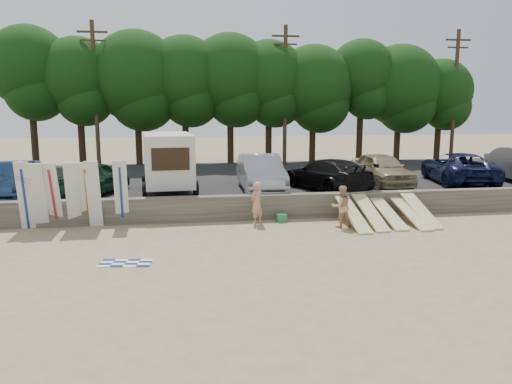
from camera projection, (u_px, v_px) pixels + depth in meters
ground at (324, 236)px, 17.67m from camera, size 120.00×120.00×0.00m
seawall at (303, 206)px, 20.51m from camera, size 44.00×0.50×1.00m
parking_lot at (270, 182)px, 27.84m from camera, size 44.00×14.50×0.70m
treeline at (242, 79)px, 33.61m from camera, size 32.87×5.99×8.91m
utility_poles at (285, 93)px, 32.64m from camera, size 25.80×0.26×9.00m
box_trailer at (168, 160)px, 22.44m from camera, size 2.60×4.27×2.62m
car_0 at (14, 180)px, 21.19m from camera, size 1.60×4.55×1.50m
car_1 at (93, 178)px, 21.85m from camera, size 3.16×4.72×1.49m
car_2 at (261, 173)px, 22.78m from camera, size 1.84×5.06×1.66m
car_3 at (327, 174)px, 23.09m from camera, size 3.71×5.41×1.45m
car_4 at (381, 169)px, 24.48m from camera, size 1.99×4.68×1.58m
car_5 at (458, 168)px, 25.17m from camera, size 3.60×5.94×1.54m
surfboard_upright_0 at (25, 196)px, 18.32m from camera, size 0.51×0.54×2.57m
surfboard_upright_1 at (39, 196)px, 18.34m from camera, size 0.52×0.76×2.52m
surfboard_upright_2 at (53, 196)px, 18.48m from camera, size 0.55×0.78×2.52m
surfboard_upright_3 at (73, 195)px, 18.57m from camera, size 0.57×0.80×2.52m
surfboard_upright_4 at (87, 195)px, 18.72m from camera, size 0.56×0.81×2.52m
surfboard_upright_5 at (94, 194)px, 18.64m from camera, size 0.52×0.61×2.56m
surfboard_upright_6 at (121, 193)px, 18.90m from camera, size 0.52×0.64×2.55m
surfboard_low_0 at (353, 214)px, 19.11m from camera, size 0.56×2.90×0.92m
surfboard_low_1 at (370, 211)px, 19.36m from camera, size 0.56×2.87×1.01m
surfboard_low_2 at (387, 212)px, 19.59m from camera, size 0.56×2.92×0.84m
surfboard_low_3 at (410, 213)px, 19.58m from camera, size 0.56×2.92×0.81m
surfboard_low_4 at (420, 209)px, 19.75m from camera, size 0.56×2.87×1.03m
beachgoer_a at (257, 203)px, 19.33m from camera, size 0.72×0.70×1.66m
beachgoer_b at (341, 207)px, 18.81m from camera, size 0.83×0.68×1.60m
cooler at (281, 218)px, 19.79m from camera, size 0.41×0.33×0.32m
gear_bag at (377, 216)px, 20.44m from camera, size 0.32×0.27×0.22m
beach_towel at (126, 263)px, 14.56m from camera, size 1.70×1.70×0.00m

